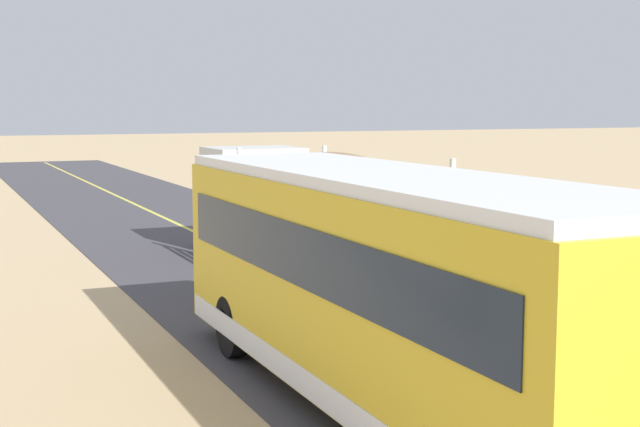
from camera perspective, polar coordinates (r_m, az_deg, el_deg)
name	(u,v)px	position (r m, az deg, el deg)	size (l,w,h in m)	color
livestock_truck	(281,194)	(23.33, -2.49, 1.25)	(2.53, 9.70, 3.02)	silver
bus	(388,283)	(11.94, 4.37, -4.46)	(2.54, 10.00, 3.21)	gold
boulder_mid_field	(345,195)	(37.33, 1.61, 1.19)	(0.86, 0.89, 0.73)	#756656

